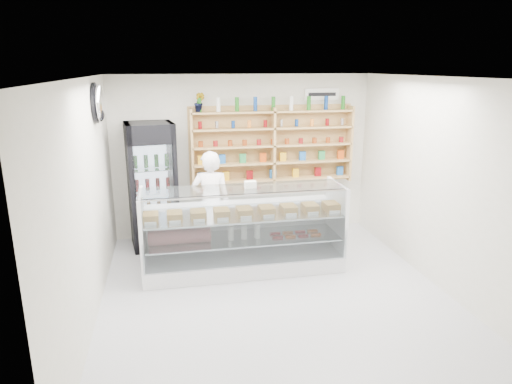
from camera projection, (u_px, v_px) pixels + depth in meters
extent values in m
plane|color=#A2A2A6|center=(276.00, 295.00, 6.03)|extent=(5.00, 5.00, 0.00)
plane|color=white|center=(279.00, 77.00, 5.28)|extent=(5.00, 5.00, 0.00)
plane|color=beige|center=(243.00, 156.00, 8.02)|extent=(4.50, 0.00, 4.50)
plane|color=beige|center=(360.00, 286.00, 3.29)|extent=(4.50, 0.00, 4.50)
plane|color=beige|center=(87.00, 204.00, 5.23)|extent=(0.00, 5.00, 5.00)
plane|color=beige|center=(441.00, 185.00, 6.08)|extent=(0.00, 5.00, 5.00)
cube|color=white|center=(244.00, 262.00, 6.78)|extent=(2.91, 0.82, 0.24)
cube|color=white|center=(239.00, 226.00, 7.03)|extent=(2.91, 0.05, 0.61)
cube|color=silver|center=(243.00, 238.00, 6.68)|extent=(2.79, 0.73, 0.02)
cube|color=silver|center=(243.00, 215.00, 6.58)|extent=(2.85, 0.76, 0.02)
cube|color=silver|center=(248.00, 231.00, 6.24)|extent=(2.85, 0.12, 1.01)
cube|color=silver|center=(244.00, 189.00, 6.43)|extent=(2.85, 0.58, 0.01)
imported|color=white|center=(211.00, 203.00, 7.17)|extent=(0.67, 0.49, 1.68)
cube|color=black|center=(152.00, 186.00, 7.48)|extent=(0.84, 0.82, 2.07)
cube|color=#2F053E|center=(145.00, 135.00, 6.91)|extent=(0.73, 0.13, 0.29)
cube|color=silver|center=(149.00, 197.00, 7.16)|extent=(0.62, 0.10, 1.63)
cube|color=tan|center=(192.00, 149.00, 7.64)|extent=(0.04, 0.28, 1.33)
cube|color=tan|center=(273.00, 146.00, 7.91)|extent=(0.04, 0.28, 1.33)
cube|color=tan|center=(349.00, 143.00, 8.17)|extent=(0.04, 0.28, 1.33)
cube|color=tan|center=(273.00, 179.00, 8.07)|extent=(2.80, 0.28, 0.03)
cube|color=tan|center=(273.00, 162.00, 7.99)|extent=(2.80, 0.28, 0.03)
cube|color=tan|center=(273.00, 145.00, 7.91)|extent=(2.80, 0.28, 0.03)
cube|color=tan|center=(273.00, 128.00, 7.83)|extent=(2.80, 0.28, 0.03)
cube|color=tan|center=(273.00, 112.00, 7.75)|extent=(2.80, 0.28, 0.03)
imported|color=#1E6626|center=(199.00, 102.00, 7.47)|extent=(0.22, 0.20, 0.32)
ellipsoid|color=silver|center=(99.00, 103.00, 6.10)|extent=(0.15, 0.50, 0.50)
cube|color=white|center=(322.00, 94.00, 7.97)|extent=(0.62, 0.03, 0.20)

